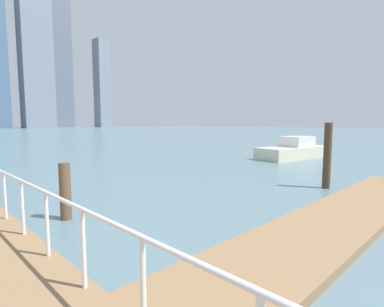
{
  "coord_description": "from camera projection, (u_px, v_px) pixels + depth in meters",
  "views": [
    {
      "loc": [
        -4.74,
        5.41,
        2.55
      ],
      "look_at": [
        0.92,
        11.13,
        1.71
      ],
      "focal_mm": 27.83,
      "sensor_mm": 36.0,
      "label": 1
    }
  ],
  "objects": [
    {
      "name": "ground_plane",
      "position": [
        45.0,
        177.0,
        13.9
      ],
      "size": [
        300.0,
        300.0,
        0.0
      ],
      "primitive_type": "plane",
      "color": "slate"
    },
    {
      "name": "floating_dock",
      "position": [
        342.0,
        217.0,
        7.77
      ],
      "size": [
        13.72,
        2.0,
        0.18
      ],
      "primitive_type": "cube",
      "color": "#93704C",
      "rests_on": "ground_plane"
    },
    {
      "name": "dock_piling_1",
      "position": [
        327.0,
        156.0,
        11.44
      ],
      "size": [
        0.29,
        0.29,
        2.54
      ],
      "primitive_type": "cylinder",
      "color": "#473826",
      "rests_on": "ground_plane"
    },
    {
      "name": "dock_piling_3",
      "position": [
        65.0,
        191.0,
        7.79
      ],
      "size": [
        0.29,
        0.29,
        1.5
      ],
      "primitive_type": "cylinder",
      "color": "brown",
      "rests_on": "ground_plane"
    },
    {
      "name": "moored_boat_4",
      "position": [
        294.0,
        150.0,
        21.36
      ],
      "size": [
        6.3,
        3.07,
        1.55
      ],
      "color": "beige",
      "rests_on": "ground_plane"
    },
    {
      "name": "skyline_tower_4",
      "position": [
        36.0,
        59.0,
        136.38
      ],
      "size": [
        13.52,
        10.67,
        63.29
      ],
      "primitive_type": "cube",
      "rotation": [
        0.0,
        0.0,
        -0.05
      ],
      "color": "gray",
      "rests_on": "ground_plane"
    },
    {
      "name": "skyline_tower_5",
      "position": [
        58.0,
        48.0,
        159.41
      ],
      "size": [
        10.73,
        11.13,
        84.41
      ],
      "primitive_type": "cube",
      "rotation": [
        0.0,
        0.0,
        0.07
      ],
      "color": "slate",
      "rests_on": "ground_plane"
    },
    {
      "name": "skyline_tower_6",
      "position": [
        102.0,
        84.0,
        167.99
      ],
      "size": [
        7.24,
        7.59,
        48.57
      ],
      "primitive_type": "cube",
      "rotation": [
        0.0,
        0.0,
        0.03
      ],
      "color": "gray",
      "rests_on": "ground_plane"
    }
  ]
}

